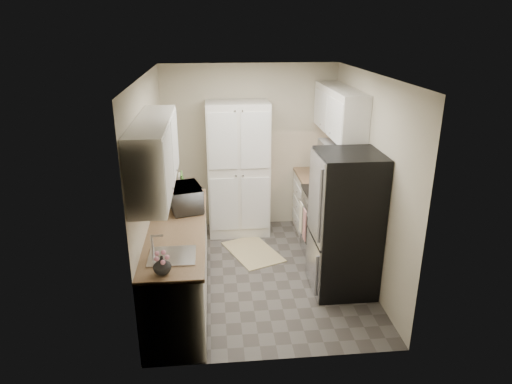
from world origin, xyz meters
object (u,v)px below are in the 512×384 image
pantry_cabinet (238,169)px  wine_bottle (170,185)px  toaster_oven (321,167)px  electric_range (330,224)px  refrigerator (346,224)px  microwave (186,198)px

pantry_cabinet → wine_bottle: (-0.93, -0.84, 0.09)m
pantry_cabinet → wine_bottle: size_ratio=6.03×
pantry_cabinet → toaster_oven: 1.24m
electric_range → refrigerator: (-0.03, -0.80, 0.37)m
pantry_cabinet → electric_range: pantry_cabinet is taller
electric_range → wine_bottle: wine_bottle is taller
electric_range → wine_bottle: size_ratio=3.41×
pantry_cabinet → refrigerator: size_ratio=1.18×
pantry_cabinet → wine_bottle: pantry_cabinet is taller
wine_bottle → toaster_oven: bearing=19.9°
refrigerator → pantry_cabinet: bearing=123.5°
toaster_oven → refrigerator: bearing=-73.1°
electric_range → microwave: 2.00m
refrigerator → wine_bottle: size_ratio=5.12×
pantry_cabinet → refrigerator: pantry_cabinet is taller
toaster_oven → wine_bottle: bearing=-139.8°
microwave → wine_bottle: size_ratio=1.59×
pantry_cabinet → electric_range: (1.17, -0.93, -0.52)m
pantry_cabinet → wine_bottle: 1.26m
refrigerator → wine_bottle: 2.26m
microwave → wine_bottle: (-0.22, 0.42, 0.02)m
toaster_oven → microwave: bearing=-128.0°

